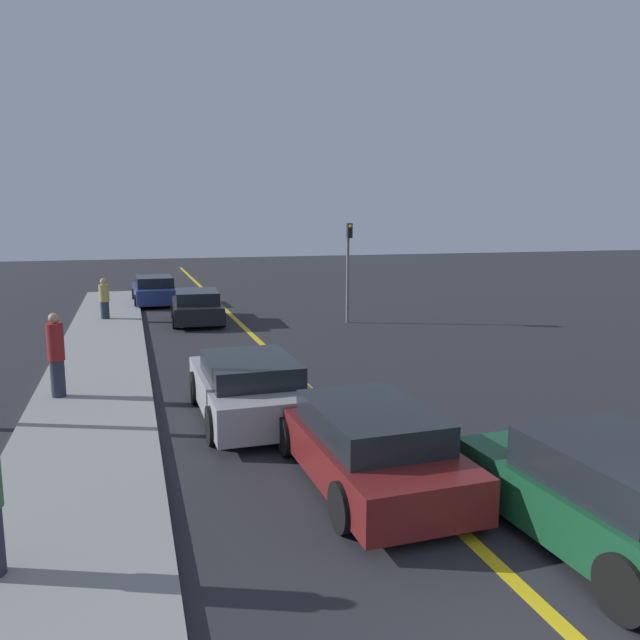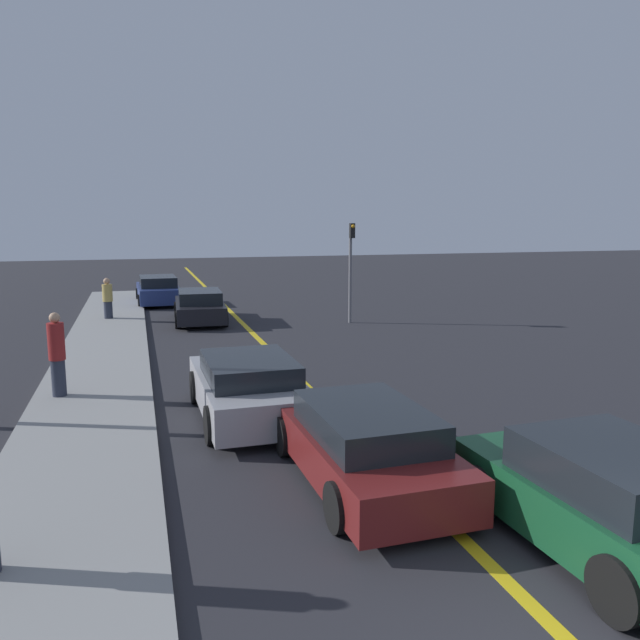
{
  "view_description": "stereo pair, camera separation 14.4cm",
  "coord_description": "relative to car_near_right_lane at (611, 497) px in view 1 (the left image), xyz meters",
  "views": [
    {
      "loc": [
        -3.91,
        -3.42,
        3.98
      ],
      "look_at": [
        0.19,
        10.02,
        1.67
      ],
      "focal_mm": 35.0,
      "sensor_mm": 36.0,
      "label": 1
    },
    {
      "loc": [
        -3.77,
        -3.46,
        3.98
      ],
      "look_at": [
        0.19,
        10.02,
        1.67
      ],
      "focal_mm": 35.0,
      "sensor_mm": 36.0,
      "label": 2
    }
  ],
  "objects": [
    {
      "name": "pedestrian_mid_group",
      "position": [
        -7.01,
        8.57,
        0.39
      ],
      "size": [
        0.35,
        0.35,
        1.85
      ],
      "color": "#282D3D",
      "rests_on": "sidewalk_left"
    },
    {
      "name": "sidewalk_left",
      "position": [
        -6.31,
        13.33,
        -0.6
      ],
      "size": [
        2.53,
        31.25,
        0.12
      ],
      "color": "gray",
      "rests_on": "ground_plane"
    },
    {
      "name": "car_near_right_lane",
      "position": [
        0.0,
        0.0,
        0.0
      ],
      "size": [
        2.12,
        3.92,
        1.36
      ],
      "rotation": [
        0.0,
        0.0,
        0.04
      ],
      "color": "#144728",
      "rests_on": "ground_plane"
    },
    {
      "name": "pedestrian_far_standing",
      "position": [
        -6.4,
        19.53,
        0.23
      ],
      "size": [
        0.38,
        0.38,
        1.57
      ],
      "color": "#282D3D",
      "rests_on": "sidewalk_left"
    },
    {
      "name": "car_far_distant",
      "position": [
        -3.24,
        6.21,
        -0.03
      ],
      "size": [
        2.05,
        4.23,
        1.28
      ],
      "rotation": [
        0.0,
        0.0,
        0.01
      ],
      "color": "#9E9EA3",
      "rests_on": "ground_plane"
    },
    {
      "name": "traffic_light",
      "position": [
        2.5,
        16.5,
        1.68
      ],
      "size": [
        0.18,
        0.4,
        3.78
      ],
      "color": "slate",
      "rests_on": "ground_plane"
    },
    {
      "name": "car_parked_left_lot",
      "position": [
        -3.01,
        18.31,
        -0.05
      ],
      "size": [
        2.06,
        4.3,
        1.25
      ],
      "rotation": [
        0.0,
        0.0,
        -0.05
      ],
      "color": "black",
      "rests_on": "ground_plane"
    },
    {
      "name": "car_oncoming_far",
      "position": [
        -4.35,
        24.11,
        -0.03
      ],
      "size": [
        2.03,
        4.3,
        1.31
      ],
      "rotation": [
        0.0,
        0.0,
        0.03
      ],
      "color": "navy",
      "rests_on": "ground_plane"
    },
    {
      "name": "road_center_line",
      "position": [
        -1.48,
        15.71,
        -0.66
      ],
      "size": [
        0.2,
        60.0,
        0.01
      ],
      "color": "gold",
      "rests_on": "ground_plane"
    },
    {
      "name": "car_ahead_center",
      "position": [
        -2.11,
        2.67,
        -0.05
      ],
      "size": [
        1.99,
        4.44,
        1.24
      ],
      "rotation": [
        0.0,
        0.0,
        0.02
      ],
      "color": "maroon",
      "rests_on": "ground_plane"
    }
  ]
}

